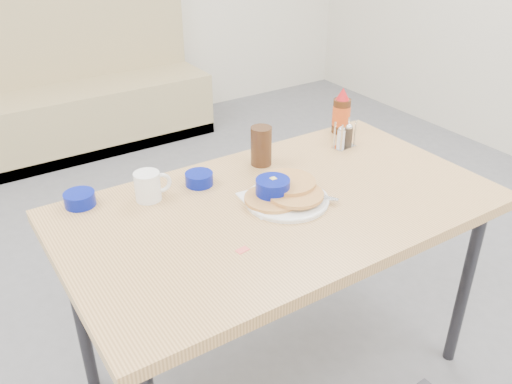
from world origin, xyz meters
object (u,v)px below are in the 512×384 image
pancake_plate (286,195)px  creamer_bowl (80,199)px  syrup_bottle (341,113)px  booth_bench (70,99)px  condiment_caddy (345,138)px  grits_setting (273,191)px  butter_bowl (199,179)px  amber_tumbler (261,146)px  coffee_mug (149,186)px  dining_table (280,219)px

pancake_plate → creamer_bowl: size_ratio=2.77×
creamer_bowl → syrup_bottle: 1.09m
booth_bench → syrup_bottle: (0.54, -2.19, 0.49)m
booth_bench → condiment_caddy: size_ratio=17.57×
grits_setting → creamer_bowl: size_ratio=2.13×
creamer_bowl → butter_bowl: size_ratio=1.03×
pancake_plate → syrup_bottle: size_ratio=1.43×
syrup_bottle → booth_bench: bearing=103.9°
syrup_bottle → grits_setting: bearing=-150.8°
syrup_bottle → creamer_bowl: bearing=-180.0°
amber_tumbler → syrup_bottle: (0.44, 0.07, 0.01)m
coffee_mug → amber_tumbler: bearing=2.0°
condiment_caddy → amber_tumbler: bearing=166.6°
pancake_plate → coffee_mug: bearing=145.4°
grits_setting → butter_bowl: grits_setting is taller
booth_bench → coffee_mug: 2.35m
condiment_caddy → syrup_bottle: size_ratio=0.57×
booth_bench → coffee_mug: size_ratio=15.36×
dining_table → butter_bowl: 0.31m
coffee_mug → grits_setting: size_ratio=0.59×
booth_bench → syrup_bottle: 2.31m
booth_bench → coffee_mug: (-0.34, -2.28, 0.46)m
booth_bench → dining_table: 2.56m
dining_table → creamer_bowl: (-0.54, 0.34, 0.08)m
pancake_plate → grits_setting: 0.05m
syrup_bottle → butter_bowl: bearing=-173.1°
booth_bench → grits_setting: (-0.01, -2.50, 0.44)m
booth_bench → pancake_plate: booth_bench is taller
dining_table → coffee_mug: 0.44m
pancake_plate → coffee_mug: (-0.37, 0.25, 0.03)m
dining_table → amber_tumbler: (0.10, 0.27, 0.13)m
dining_table → coffee_mug: size_ratio=11.32×
grits_setting → syrup_bottle: 0.64m
grits_setting → amber_tumbler: bearing=64.6°
dining_table → creamer_bowl: bearing=148.0°
butter_bowl → condiment_caddy: 0.62m
booth_bench → syrup_bottle: booth_bench is taller
dining_table → coffee_mug: coffee_mug is taller
condiment_caddy → coffee_mug: bearing=172.6°
booth_bench → syrup_bottle: bearing=-76.1°
creamer_bowl → booth_bench: bearing=76.1°
butter_bowl → condiment_caddy: (0.62, -0.04, 0.02)m
pancake_plate → butter_bowl: 0.31m
condiment_caddy → grits_setting: bearing=-162.9°
dining_table → syrup_bottle: 0.66m
butter_bowl → amber_tumbler: amber_tumbler is taller
grits_setting → syrup_bottle: syrup_bottle is taller
booth_bench → creamer_bowl: booth_bench is taller
booth_bench → coffee_mug: bearing=-98.5°
butter_bowl → condiment_caddy: bearing=-3.6°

